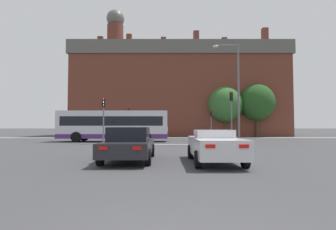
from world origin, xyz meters
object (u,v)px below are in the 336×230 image
Objects in this scene: bus_crossing_lead at (114,125)px; traffic_light_near_left at (104,113)px; traffic_light_near_right at (231,109)px; pedestrian_walking_west at (155,130)px; pedestrian_waiting at (112,131)px; pedestrian_walking_east at (166,130)px; street_lamp_junction at (234,84)px; car_roadster_right at (214,145)px; traffic_light_far_right at (211,119)px; car_saloon_left at (130,144)px; traffic_light_far_left at (129,118)px.

traffic_light_near_left is at bearing -2.91° from bus_crossing_lead.
bus_crossing_lead is 2.34× the size of traffic_light_near_right.
pedestrian_walking_west is (3.91, 12.36, -1.67)m from traffic_light_near_left.
pedestrian_waiting is 7.41m from pedestrian_walking_east.
street_lamp_junction is at bearing 144.98° from pedestrian_walking_west.
car_roadster_right is at bearing -106.94° from traffic_light_near_right.
traffic_light_near_left is 16.27m from traffic_light_far_right.
bus_crossing_lead is (-3.71, 14.50, 0.88)m from car_saloon_left.
bus_crossing_lead is 2.70× the size of traffic_light_near_left.
car_roadster_right is 1.18× the size of traffic_light_near_left.
car_roadster_right is at bearing -10.86° from car_saloon_left.
car_saloon_left is 1.23× the size of traffic_light_far_left.
traffic_light_near_right is at bearing 44.83° from pedestrian_waiting.
car_saloon_left is 1.35× the size of traffic_light_far_right.
traffic_light_far_left is 10.88m from traffic_light_far_right.
pedestrian_waiting is 0.93× the size of pedestrian_walking_west.
pedestrian_walking_east is 1.52m from pedestrian_walking_west.
traffic_light_near_right is (7.31, 11.39, 2.31)m from car_saloon_left.
bus_crossing_lead is 8.46m from traffic_light_far_left.
car_saloon_left is at bearing -122.70° from traffic_light_near_right.
pedestrian_walking_west is at bearing 98.11° from car_roadster_right.
traffic_light_far_left is 2.30× the size of pedestrian_walking_west.
traffic_light_far_left is at bearing 172.92° from pedestrian_walking_east.
traffic_light_near_right reaches higher than car_roadster_right.
pedestrian_walking_east is at bearing 9.82° from traffic_light_far_left.
pedestrian_waiting is (-13.23, 12.70, -2.12)m from traffic_light_near_right.
bus_crossing_lead is 6.70× the size of pedestrian_waiting.
traffic_light_far_right is at bearing 71.43° from car_saloon_left.
traffic_light_far_left reaches higher than car_roadster_right.
traffic_light_near_right is 14.17m from pedestrian_walking_west.
pedestrian_walking_east is (5.38, 12.74, -1.65)m from traffic_light_near_left.
pedestrian_walking_east is at bearing 94.58° from car_roadster_right.
pedestrian_walking_west is at bearing 177.69° from pedestrian_walking_east.
pedestrian_walking_east is (7.40, -0.35, 0.10)m from pedestrian_waiting.
car_roadster_right is 16.87m from bus_crossing_lead.
car_saloon_left is 23.24m from traffic_light_far_left.
street_lamp_junction is (10.75, -12.83, 2.41)m from traffic_light_far_left.
pedestrian_walking_east reaches higher than pedestrian_walking_west.
traffic_light_far_left reaches higher than pedestrian_walking_east.
pedestrian_waiting is (-13.30, 1.37, -1.53)m from traffic_light_far_right.
traffic_light_far_right is 6.16m from pedestrian_walking_east.
pedestrian_walking_east is (-5.78, 13.69, -4.05)m from street_lamp_junction.
traffic_light_near_left is at bearing -129.78° from pedestrian_walking_east.
pedestrian_waiting is at bearing 136.16° from traffic_light_near_right.
car_roadster_right is 2.67× the size of pedestrian_walking_east.
traffic_light_near_right is at bearing 74.28° from bus_crossing_lead.
bus_crossing_lead is 9.87m from pedestrian_waiting.
traffic_light_far_left is (-7.13, 23.55, 1.97)m from car_roadster_right.
bus_crossing_lead is at bearing -143.44° from traffic_light_far_right.
traffic_light_far_right is at bearing 89.44° from street_lamp_junction.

